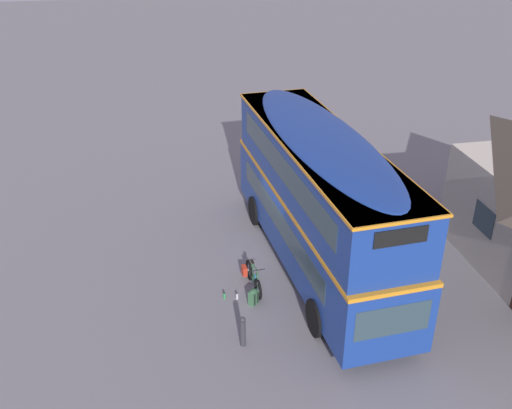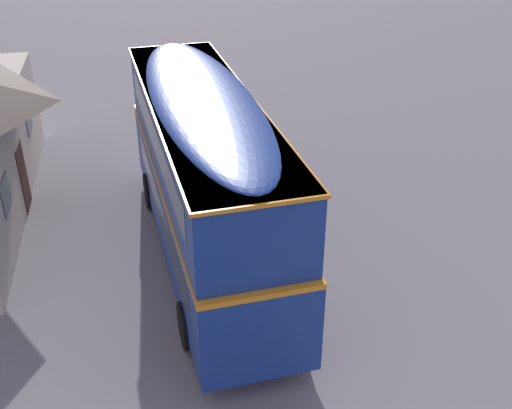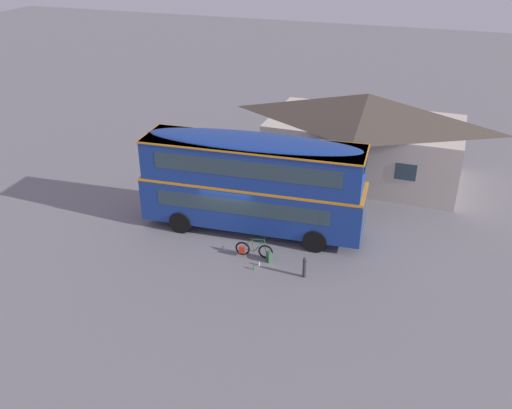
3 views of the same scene
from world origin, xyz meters
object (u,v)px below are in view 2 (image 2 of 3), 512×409
double_decker_bus (206,171)px  kerb_bollard (288,175)px  water_bottle_green_metal (311,219)px  backpack_on_ground (281,210)px  touring_bicycle (284,222)px  water_bottle_clear_plastic (298,219)px

double_decker_bus → kerb_bollard: (3.41, -3.11, -2.15)m
double_decker_bus → water_bottle_green_metal: size_ratio=47.60×
double_decker_bus → backpack_on_ground: double_decker_bus is taller
backpack_on_ground → water_bottle_green_metal: bearing=-117.4°
double_decker_bus → touring_bicycle: 3.35m
touring_bicycle → water_bottle_green_metal: (0.41, -0.97, -0.27)m
backpack_on_ground → kerb_bollard: bearing=-20.3°
touring_bicycle → water_bottle_green_metal: 1.08m
water_bottle_green_metal → water_bottle_clear_plastic: 0.39m
backpack_on_ground → water_bottle_green_metal: size_ratio=2.26×
double_decker_bus → water_bottle_clear_plastic: 4.08m
backpack_on_ground → water_bottle_clear_plastic: size_ratio=2.35×
backpack_on_ground → water_bottle_clear_plastic: bearing=-126.9°
touring_bicycle → backpack_on_ground: 0.86m
water_bottle_green_metal → water_bottle_clear_plastic: size_ratio=1.04×
water_bottle_green_metal → kerb_bollard: size_ratio=0.23×
water_bottle_clear_plastic → kerb_bollard: kerb_bollard is taller
kerb_bollard → backpack_on_ground: bearing=159.7°
double_decker_bus → water_bottle_clear_plastic: bearing=-65.7°
water_bottle_clear_plastic → water_bottle_green_metal: bearing=-103.9°
touring_bicycle → double_decker_bus: bearing=109.2°
touring_bicycle → kerb_bollard: size_ratio=1.81×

